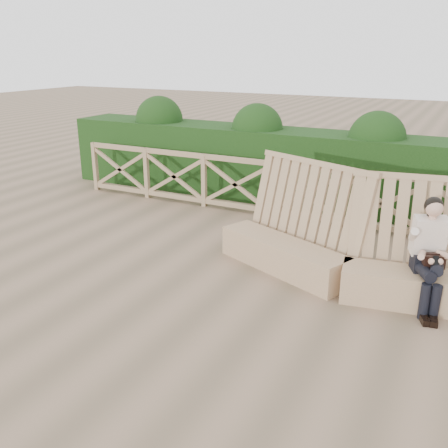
% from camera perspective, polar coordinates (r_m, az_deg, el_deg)
% --- Properties ---
extents(ground, '(60.00, 60.00, 0.00)m').
position_cam_1_polar(ground, '(6.60, -0.89, -8.55)').
color(ground, brown).
rests_on(ground, ground).
extents(bench, '(4.16, 1.51, 1.58)m').
position_cam_1_polar(bench, '(7.04, 14.50, -3.77)').
color(bench, '#987C57').
rests_on(bench, ground).
extents(woman, '(0.54, 0.89, 1.41)m').
position_cam_1_polar(woman, '(6.63, 22.47, -2.81)').
color(woman, black).
rests_on(woman, ground).
extents(guardrail, '(10.10, 0.09, 1.10)m').
position_cam_1_polar(guardrail, '(9.42, 9.15, 3.48)').
color(guardrail, '#947756').
rests_on(guardrail, ground).
extents(hedge, '(12.00, 1.20, 1.50)m').
position_cam_1_polar(hedge, '(10.48, 11.30, 6.09)').
color(hedge, black).
rests_on(hedge, ground).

